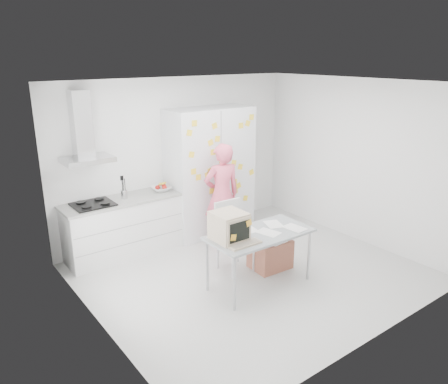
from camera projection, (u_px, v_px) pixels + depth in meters
floor at (251, 273)px, 6.38m from camera, size 4.50×4.00×0.02m
walls at (222, 173)px, 6.52m from camera, size 4.52×4.01×2.70m
ceiling at (255, 83)px, 5.56m from camera, size 4.50×4.00×0.02m
counter_run at (124, 226)px, 6.85m from camera, size 1.84×0.63×1.28m
range_hood at (83, 134)px, 6.24m from camera, size 0.70×0.48×1.01m
tall_cabinet at (210, 172)px, 7.58m from camera, size 1.50×0.68×2.20m
person at (222, 195)px, 7.11m from camera, size 0.69×0.52×1.71m
desk at (241, 231)px, 5.65m from camera, size 1.44×0.74×1.14m
chair at (232, 232)px, 6.35m from camera, size 0.48×0.48×1.03m
cardboard_box at (270, 253)px, 6.47m from camera, size 0.58×0.48×0.48m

